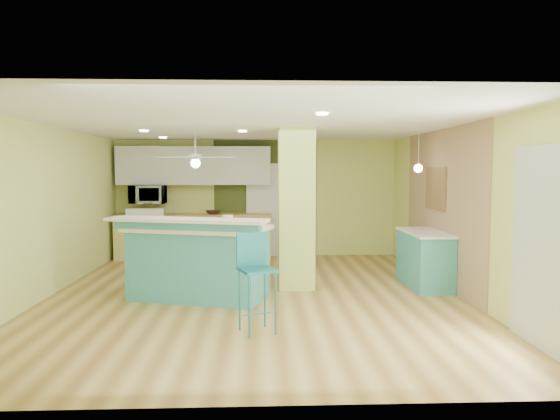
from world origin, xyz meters
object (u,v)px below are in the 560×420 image
object	(u,v)px
side_counter	(424,259)
canister	(228,221)
bar_stool	(255,266)
peninsula	(199,260)
fruit_bowl	(213,212)

from	to	relation	value
side_counter	canister	distance (m)	3.23
bar_stool	side_counter	distance (m)	3.44
bar_stool	side_counter	world-z (taller)	bar_stool
peninsula	fruit_bowl	distance (m)	3.30
peninsula	side_counter	distance (m)	3.56
peninsula	canister	distance (m)	0.72
bar_stool	fruit_bowl	bearing A→B (deg)	78.84
side_counter	canister	size ratio (longest dim) A/B	7.96
side_counter	bar_stool	bearing A→B (deg)	-141.27
bar_stool	side_counter	size ratio (longest dim) A/B	0.82
fruit_bowl	peninsula	bearing A→B (deg)	-88.38
side_counter	fruit_bowl	size ratio (longest dim) A/B	4.27
fruit_bowl	canister	size ratio (longest dim) A/B	1.86
bar_stool	canister	xyz separation A→B (m)	(-0.40, 1.43, 0.37)
side_counter	fruit_bowl	xyz separation A→B (m)	(-3.59, 2.66, 0.54)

